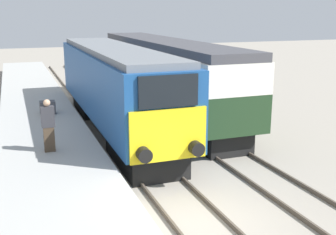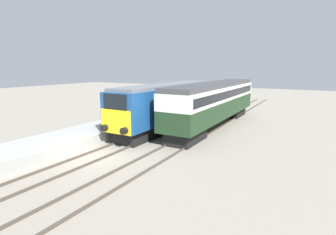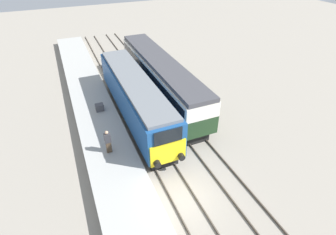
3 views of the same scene
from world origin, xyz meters
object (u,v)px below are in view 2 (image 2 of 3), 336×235
person_on_platform (107,113)px  locomotive (168,103)px  passenger_carriage (215,100)px  luggage_crate (150,111)px

person_on_platform → locomotive: bearing=52.1°
passenger_carriage → person_on_platform: size_ratio=9.01×
passenger_carriage → luggage_crate: 6.56m
luggage_crate → locomotive: bearing=-26.2°
person_on_platform → luggage_crate: (0.42, 5.70, -0.61)m
passenger_carriage → luggage_crate: bearing=-168.6°
locomotive → person_on_platform: bearing=-127.9°
passenger_carriage → person_on_platform: passenger_carriage is taller
person_on_platform → luggage_crate: size_ratio=2.60×
passenger_carriage → luggage_crate: (-6.30, -1.28, -1.32)m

